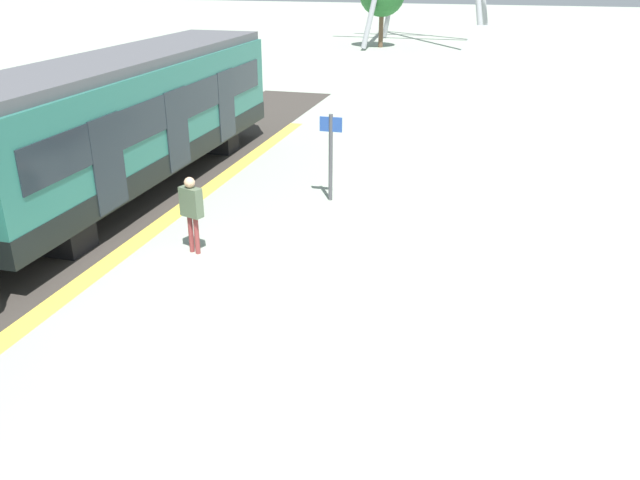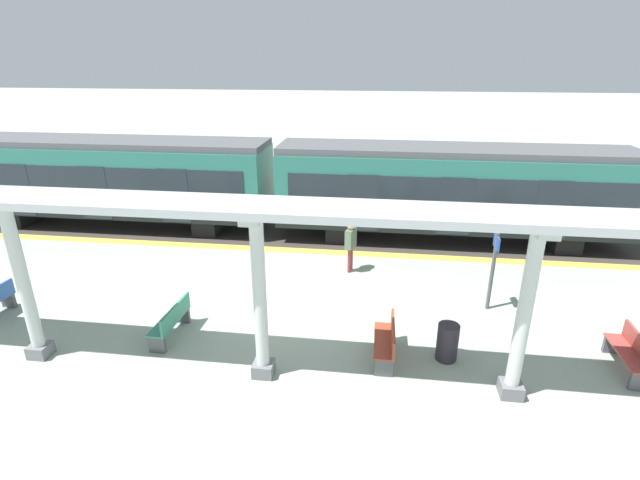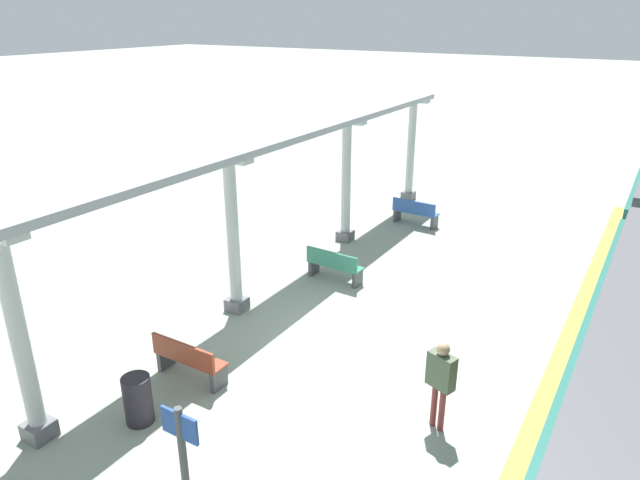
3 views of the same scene
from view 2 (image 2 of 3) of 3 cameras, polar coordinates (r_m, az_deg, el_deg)
ground_plane at (r=13.39m, az=-3.35°, el=-7.28°), size 176.00×176.00×0.00m
tactile_edge_strip at (r=16.58m, az=-1.07°, el=-1.37°), size 0.46×26.35×0.01m
trackbed at (r=18.27m, az=-0.23°, el=0.83°), size 3.20×38.35×0.01m
train_near_carriage at (r=20.47m, az=-23.90°, el=6.60°), size 2.65×12.52×3.48m
train_far_carriage at (r=17.74m, az=15.61°, el=5.60°), size 2.65×12.52×3.48m
canopy_pillar_second at (r=12.00m, az=-32.40°, el=-4.38°), size 1.10×0.44×3.70m
canopy_pillar_third at (r=9.62m, az=-7.34°, el=-6.96°), size 1.10×0.44×3.70m
canopy_pillar_fourth at (r=9.76m, az=23.56°, el=-8.30°), size 1.10×0.44×3.70m
canopy_beam at (r=8.84m, az=-6.72°, el=3.89°), size 1.20×21.39×0.16m
bench_mid_platform at (r=10.92m, az=8.17°, el=-12.03°), size 1.50×0.45×0.86m
bench_far_end at (r=12.41m, az=33.66°, el=-11.40°), size 1.51×0.49×0.86m
bench_extra_slot at (r=12.08m, az=-17.56°, el=-9.36°), size 1.51×0.49×0.86m
trash_bin at (r=11.15m, az=15.23°, el=-11.89°), size 0.48×0.48×0.88m
platform_info_sign at (r=13.17m, az=20.34°, el=-2.76°), size 0.56×0.10×2.20m
passenger_waiting_near_edge at (r=14.70m, az=3.75°, el=-0.16°), size 0.52×0.36×1.65m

